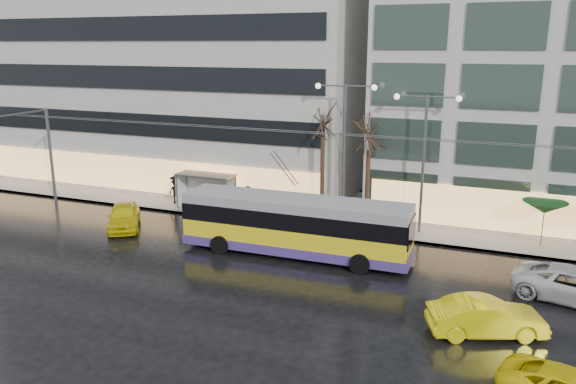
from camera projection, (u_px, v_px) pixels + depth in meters
The scene contains 17 objects.
ground at pixel (243, 283), 28.01m from camera, with size 140.00×140.00×0.00m, color black.
sidewalk at pixel (355, 211), 39.86m from camera, with size 80.00×10.00×0.15m, color gray.
kerb at pixel (334, 232), 35.41m from camera, with size 80.00×0.10×0.15m, color slate.
building_left at pixel (170, 49), 47.93m from camera, with size 34.00×14.00×22.00m, color beige.
trolleybus at pixel (295, 227), 31.37m from camera, with size 12.98×5.12×5.99m.
catenary at pixel (314, 170), 33.70m from camera, with size 42.24×5.12×7.00m.
bus_shelter at pixel (203, 183), 40.10m from camera, with size 4.20×1.60×2.51m.
street_lamp_near at pixel (344, 135), 35.47m from camera, with size 3.96×0.36×9.03m.
street_lamp_far at pixel (424, 144), 33.76m from camera, with size 3.96×0.36×8.53m.
tree_a at pixel (323, 116), 35.91m from camera, with size 3.20×3.20×8.40m.
tree_b at pixel (369, 129), 35.19m from camera, with size 3.20×3.20×7.70m.
parasol_a at pixel (545, 208), 32.28m from camera, with size 2.50×2.50×2.65m.
taxi_a at pixel (124, 216), 36.19m from camera, with size 1.89×4.71×1.60m, color #D7C50B.
taxi_b at pixel (486, 317), 22.86m from camera, with size 1.63×4.69×1.54m, color yellow.
pedestrian_a at pixel (204, 192), 39.14m from camera, with size 1.24×1.25×2.19m.
pedestrian_b at pixel (248, 198), 39.55m from camera, with size 0.96×0.81×1.78m.
pedestrian_c at pixel (176, 188), 41.23m from camera, with size 1.21×0.82×2.11m.
Camera 1 is at (11.65, -23.26, 11.56)m, focal length 35.00 mm.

